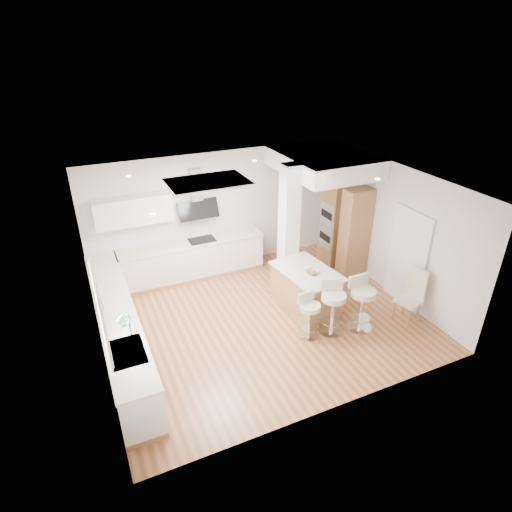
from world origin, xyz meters
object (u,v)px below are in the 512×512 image
peninsula (306,289)px  dining_chair (412,293)px  bar_stool_b (333,305)px  bar_stool_c (362,301)px  bar_stool_a (309,313)px

peninsula → dining_chair: 2.07m
bar_stool_b → dining_chair: dining_chair is taller
bar_stool_c → peninsula: bearing=118.5°
bar_stool_a → bar_stool_c: size_ratio=0.82×
bar_stool_a → bar_stool_b: bearing=-11.3°
bar_stool_b → bar_stool_c: (0.56, -0.13, 0.02)m
peninsula → bar_stool_b: bar_stool_b is taller
bar_stool_b → dining_chair: size_ratio=0.96×
bar_stool_a → dining_chair: (2.11, -0.36, 0.09)m
peninsula → bar_stool_c: size_ratio=1.39×
bar_stool_a → bar_stool_b: size_ratio=0.84×
bar_stool_b → bar_stool_c: bearing=4.2°
bar_stool_b → bar_stool_c: 0.57m
dining_chair → bar_stool_b: bearing=154.4°
bar_stool_b → bar_stool_a: bearing=-169.6°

